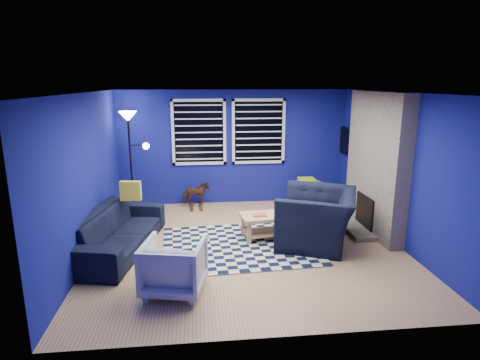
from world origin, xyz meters
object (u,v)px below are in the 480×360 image
Objects in this scene: sofa at (118,231)px; armchair_bent at (174,266)px; tv at (349,142)px; cabinet at (306,193)px; rocking_horse at (196,193)px; coffee_table at (268,221)px; floor_lamp at (130,130)px; armchair_big at (317,218)px.

armchair_bent is at bearing -134.18° from sofa.
tv reaches higher than cabinet.
sofa reaches higher than rocking_horse.
armchair_bent is at bearing -132.54° from coffee_table.
cabinet reaches higher than rocking_horse.
armchair_bent is 2.24m from coffee_table.
cabinet is at bearing 1.10° from floor_lamp.
armchair_big is at bearing -137.41° from armchair_bent.
floor_lamp reaches higher than armchair_bent.
coffee_table is at bearing -139.80° from tv.
armchair_big is at bearing -20.01° from coffee_table.
armchair_bent is (-2.30, -1.37, -0.10)m from armchair_big.
tv is 2.57m from armchair_big.
sofa is at bearing 136.47° from rocking_horse.
tv is 1.43× the size of cabinet.
tv reaches higher than rocking_horse.
rocking_horse is at bearing 122.55° from coffee_table.
rocking_horse is at bearing -18.71° from sofa.
cabinet is at bearing -168.14° from armchair_big.
armchair_bent is at bearing -73.61° from floor_lamp.
tv is 1.29× the size of armchair_bent.
cabinet is at bearing 175.30° from tv.
sofa is 4.08× the size of rocking_horse.
tv is at bearing 170.07° from armchair_big.
tv is 5.04m from armchair_bent.
sofa is 2.51m from rocking_horse.
tv is 2.90m from coffee_table.
rocking_horse is 2.29m from coffee_table.
cabinet is (2.40, -0.12, -0.03)m from rocking_horse.
rocking_horse is (1.26, 2.17, -0.03)m from sofa.
sofa is 3.27m from armchair_big.
cabinet is (0.39, 2.10, -0.17)m from armchair_big.
tv is at bearing -124.67° from armchair_bent.
armchair_big is 0.66× the size of floor_lamp.
tv is 4.58m from floor_lamp.
tv is 0.43× the size of sofa.
sofa is 2.98× the size of armchair_bent.
armchair_big is 1.78× the size of armchair_bent.
armchair_bent is 4.38m from cabinet.
armchair_big is 3.00m from rocking_horse.
armchair_bent is 3.60m from rocking_horse.
sofa is at bearing -68.52° from armchair_big.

